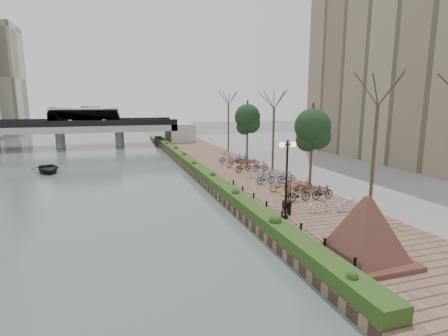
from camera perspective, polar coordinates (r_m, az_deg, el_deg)
name	(u,v)px	position (r m, az deg, el deg)	size (l,w,h in m)	color
ground	(266,244)	(18.21, 6.81, -12.16)	(220.00, 220.00, 0.00)	#59595B
river_water	(36,171)	(41.60, -28.40, -0.37)	(30.00, 130.00, 0.02)	#4E6259
promenade	(230,171)	(35.22, 0.97, -0.46)	(8.00, 75.00, 0.50)	brown
inland_pavement	(362,163)	(43.02, 21.60, 0.82)	(24.00, 75.00, 0.50)	slate
hedge	(191,163)	(36.59, -5.34, 0.79)	(1.10, 56.00, 0.60)	#233E16
chain_fence	(274,213)	(20.18, 8.15, -7.32)	(0.10, 14.10, 0.70)	black
granite_monument	(366,228)	(15.85, 22.11, -9.10)	(5.27, 5.27, 2.75)	#441F1D
lamppost	(287,162)	(19.73, 10.25, 0.97)	(1.02, 0.32, 4.50)	black
motorcycle	(286,205)	(21.63, 10.15, -5.91)	(0.43, 1.39, 0.87)	black
pedestrian	(289,190)	(23.91, 10.51, -3.51)	(0.56, 0.36, 1.52)	brown
bicycle_parking	(270,175)	(29.91, 7.57, -1.14)	(2.40, 19.89, 1.00)	silver
street_trees	(289,140)	(31.91, 10.64, 4.44)	(3.20, 37.12, 6.80)	#372C20
apartment_tower	(415,3)	(48.16, 28.76, 22.57)	(12.00, 24.00, 35.00)	gray
bridge	(65,126)	(60.76, -24.57, 6.23)	(36.00, 10.77, 6.50)	#A4A39E
boat	(48,168)	(39.78, -26.83, -0.07)	(2.84, 3.98, 0.82)	black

